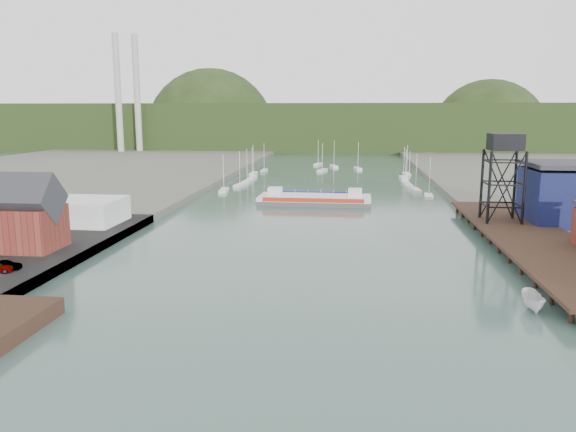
% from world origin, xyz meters
% --- Properties ---
extents(ground, '(600.00, 600.00, 0.00)m').
position_xyz_m(ground, '(0.00, 0.00, 0.00)').
color(ground, '#304B44').
rests_on(ground, ground).
extents(east_pier, '(14.00, 70.00, 2.45)m').
position_xyz_m(east_pier, '(37.00, 45.00, 1.90)').
color(east_pier, black).
rests_on(east_pier, ground).
extents(harbor_building, '(12.20, 8.20, 8.90)m').
position_xyz_m(harbor_building, '(-42.00, 30.00, 6.09)').
color(harbor_building, maroon).
rests_on(harbor_building, west_quay).
extents(white_shed, '(18.00, 12.00, 4.50)m').
position_xyz_m(white_shed, '(-44.00, 50.00, 3.85)').
color(white_shed, silver).
rests_on(white_shed, west_quay).
extents(lift_tower, '(6.50, 6.50, 16.00)m').
position_xyz_m(lift_tower, '(35.00, 58.00, 15.65)').
color(lift_tower, black).
rests_on(lift_tower, east_pier).
extents(marina_sailboats, '(57.71, 92.65, 0.90)m').
position_xyz_m(marina_sailboats, '(0.08, 138.46, 0.35)').
color(marina_sailboats, silver).
rests_on(marina_sailboats, ground).
extents(smokestacks, '(11.20, 8.20, 60.00)m').
position_xyz_m(smokestacks, '(-106.00, 232.50, 30.00)').
color(smokestacks, '#ACADA7').
rests_on(smokestacks, ground).
extents(distant_hills, '(500.00, 120.00, 80.00)m').
position_xyz_m(distant_hills, '(-3.98, 301.35, 10.38)').
color(distant_hills, black).
rests_on(distant_hills, ground).
extents(chain_ferry, '(27.04, 11.38, 3.87)m').
position_xyz_m(chain_ferry, '(-1.14, 86.36, 1.11)').
color(chain_ferry, '#4B4B4D').
rests_on(chain_ferry, ground).
extents(motorboat, '(2.53, 5.72, 2.15)m').
position_xyz_m(motorboat, '(28.10, 15.37, 1.08)').
color(motorboat, silver).
rests_on(motorboat, ground).
extents(car_west_b, '(3.96, 2.04, 1.24)m').
position_xyz_m(car_west_b, '(-37.23, 18.93, 2.22)').
color(car_west_b, '#999999').
rests_on(car_west_b, west_quay).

